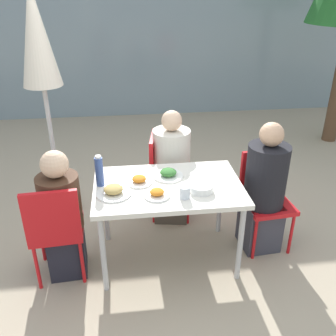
% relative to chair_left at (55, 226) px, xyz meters
% --- Properties ---
extents(ground_plane, '(24.00, 24.00, 0.00)m').
position_rel_chair_left_xyz_m(ground_plane, '(0.88, 0.15, -0.51)').
color(ground_plane, tan).
extents(building_facade, '(10.00, 0.20, 3.00)m').
position_rel_chair_left_xyz_m(building_facade, '(0.88, 4.18, 0.99)').
color(building_facade, gray).
rests_on(building_facade, ground).
extents(dining_table, '(1.18, 0.76, 0.73)m').
position_rel_chair_left_xyz_m(dining_table, '(0.88, 0.15, 0.15)').
color(dining_table, silver).
rests_on(dining_table, ground).
extents(chair_left, '(0.43, 0.43, 0.87)m').
position_rel_chair_left_xyz_m(chair_left, '(0.00, 0.00, 0.00)').
color(chair_left, red).
rests_on(chair_left, ground).
extents(person_left, '(0.32, 0.32, 1.10)m').
position_rel_chair_left_xyz_m(person_left, '(0.04, 0.08, 0.01)').
color(person_left, black).
rests_on(person_left, ground).
extents(chair_right, '(0.43, 0.43, 0.87)m').
position_rel_chair_left_xyz_m(chair_right, '(1.77, 0.30, 0.00)').
color(chair_right, red).
rests_on(chair_right, ground).
extents(person_right, '(0.35, 0.35, 1.19)m').
position_rel_chair_left_xyz_m(person_right, '(1.72, 0.22, 0.05)').
color(person_right, '#383842').
rests_on(person_right, ground).
extents(chair_far, '(0.46, 0.46, 0.87)m').
position_rel_chair_left_xyz_m(chair_far, '(0.92, 0.84, 0.00)').
color(chair_far, red).
rests_on(chair_far, ground).
extents(person_far, '(0.37, 0.37, 1.13)m').
position_rel_chair_left_xyz_m(person_far, '(1.00, 0.78, 0.02)').
color(person_far, '#473D33').
rests_on(person_far, ground).
extents(closed_umbrella, '(0.36, 0.36, 2.21)m').
position_rel_chair_left_xyz_m(closed_umbrella, '(-0.15, 1.05, 1.14)').
color(closed_umbrella, '#333333').
rests_on(closed_umbrella, ground).
extents(plate_0, '(0.21, 0.21, 0.06)m').
position_rel_chair_left_xyz_m(plate_0, '(0.66, 0.21, 0.24)').
color(plate_0, white).
rests_on(plate_0, dining_table).
extents(plate_1, '(0.25, 0.25, 0.07)m').
position_rel_chair_left_xyz_m(plate_1, '(0.90, 0.28, 0.25)').
color(plate_1, white).
rests_on(plate_1, dining_table).
extents(plate_2, '(0.20, 0.20, 0.06)m').
position_rel_chair_left_xyz_m(plate_2, '(0.78, -0.02, 0.24)').
color(plate_2, white).
rests_on(plate_2, dining_table).
extents(plate_3, '(0.27, 0.27, 0.07)m').
position_rel_chair_left_xyz_m(plate_3, '(0.46, 0.05, 0.25)').
color(plate_3, white).
rests_on(plate_3, dining_table).
extents(bottle, '(0.06, 0.06, 0.26)m').
position_rel_chair_left_xyz_m(bottle, '(0.35, 0.21, 0.34)').
color(bottle, '#334C8E').
rests_on(bottle, dining_table).
extents(drinking_cup, '(0.08, 0.08, 0.09)m').
position_rel_chair_left_xyz_m(drinking_cup, '(0.98, -0.06, 0.27)').
color(drinking_cup, silver).
rests_on(drinking_cup, dining_table).
extents(salad_bowl, '(0.19, 0.19, 0.06)m').
position_rel_chair_left_xyz_m(salad_bowl, '(1.13, 0.02, 0.25)').
color(salad_bowl, white).
rests_on(salad_bowl, dining_table).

